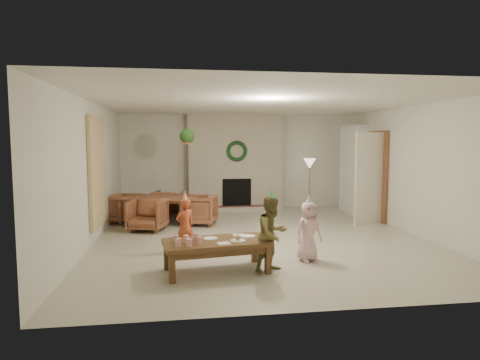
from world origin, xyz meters
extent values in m
plane|color=#B7B29E|center=(0.00, 0.00, 0.00)|extent=(7.00, 7.00, 0.00)
plane|color=white|center=(0.00, 0.00, 2.50)|extent=(7.00, 7.00, 0.00)
plane|color=silver|center=(0.00, 3.50, 1.25)|extent=(7.00, 0.00, 7.00)
plane|color=silver|center=(0.00, -3.50, 1.25)|extent=(7.00, 0.00, 7.00)
plane|color=silver|center=(-3.00, 0.00, 1.25)|extent=(0.00, 7.00, 7.00)
plane|color=silver|center=(3.00, 0.00, 1.25)|extent=(0.00, 7.00, 7.00)
cube|color=#562E16|center=(0.00, 3.30, 1.25)|extent=(2.50, 0.40, 2.50)
cube|color=#5C1B19|center=(0.00, 2.95, 0.06)|extent=(1.60, 0.30, 0.12)
cube|color=black|center=(0.00, 3.12, 0.45)|extent=(0.75, 0.12, 0.75)
torus|color=#143618|center=(0.00, 3.07, 1.55)|extent=(0.54, 0.10, 0.54)
cylinder|color=gold|center=(1.93, 3.00, 0.01)|extent=(0.25, 0.25, 0.03)
cylinder|color=gold|center=(1.93, 3.00, 0.63)|extent=(0.03, 0.03, 1.21)
cone|color=beige|center=(1.93, 3.00, 1.21)|extent=(0.32, 0.32, 0.27)
cube|color=white|center=(2.84, 2.30, 1.10)|extent=(0.30, 1.00, 2.20)
cube|color=white|center=(2.82, 2.30, 0.45)|extent=(0.30, 0.92, 0.03)
cube|color=white|center=(2.82, 2.30, 0.85)|extent=(0.30, 0.92, 0.03)
cube|color=white|center=(2.82, 2.30, 1.25)|extent=(0.30, 0.92, 0.03)
cube|color=white|center=(2.82, 2.30, 1.65)|extent=(0.30, 0.92, 0.03)
cube|color=#AE2036|center=(2.80, 2.15, 0.59)|extent=(0.20, 0.40, 0.24)
cube|color=navy|center=(2.80, 2.35, 0.99)|extent=(0.20, 0.44, 0.24)
cube|color=#C6782A|center=(2.80, 2.20, 1.38)|extent=(0.20, 0.36, 0.22)
cube|color=brown|center=(2.96, 1.20, 1.02)|extent=(0.05, 0.86, 2.04)
cube|color=beige|center=(2.58, 0.82, 1.00)|extent=(0.77, 0.32, 2.00)
cube|color=beige|center=(-2.96, 0.20, 1.25)|extent=(0.06, 1.20, 2.00)
imported|color=brown|center=(-1.94, 1.56, 0.29)|extent=(1.84, 1.33, 0.58)
imported|color=brown|center=(-2.13, 0.86, 0.32)|extent=(0.85, 0.86, 0.64)
imported|color=brown|center=(-1.74, 2.26, 0.32)|extent=(0.85, 0.86, 0.64)
imported|color=brown|center=(-2.64, 1.75, 0.32)|extent=(0.86, 0.85, 0.64)
imported|color=brown|center=(-1.06, 1.32, 0.32)|extent=(0.86, 0.85, 0.64)
cylinder|color=tan|center=(-1.30, 1.50, 2.15)|extent=(0.01, 0.01, 0.70)
cylinder|color=#9E5533|center=(-1.30, 1.50, 1.80)|extent=(0.16, 0.16, 0.12)
sphere|color=#1F4818|center=(-1.30, 1.50, 1.92)|extent=(0.32, 0.32, 0.32)
cube|color=brown|center=(-0.97, -1.99, 0.41)|extent=(1.53, 0.93, 0.07)
cube|color=brown|center=(-0.97, -1.99, 0.33)|extent=(1.40, 0.80, 0.09)
cube|color=brown|center=(-1.57, -2.37, 0.19)|extent=(0.09, 0.09, 0.38)
cube|color=brown|center=(-0.28, -2.18, 0.19)|extent=(0.09, 0.09, 0.38)
cube|color=brown|center=(-1.66, -1.79, 0.19)|extent=(0.09, 0.09, 0.38)
cube|color=brown|center=(-0.37, -1.60, 0.19)|extent=(0.09, 0.09, 0.38)
cylinder|color=white|center=(-1.49, -2.23, 0.49)|extent=(0.09, 0.09, 0.10)
cylinder|color=white|center=(-1.53, -2.02, 0.49)|extent=(0.09, 0.09, 0.10)
cylinder|color=white|center=(-1.35, -2.27, 0.49)|extent=(0.09, 0.09, 0.10)
cylinder|color=white|center=(-1.39, -2.05, 0.49)|extent=(0.09, 0.09, 0.10)
cylinder|color=white|center=(-1.21, -2.16, 0.49)|extent=(0.09, 0.09, 0.10)
cylinder|color=white|center=(-1.25, -1.94, 0.49)|extent=(0.09, 0.09, 0.10)
cylinder|color=white|center=(-1.05, -1.86, 0.45)|extent=(0.23, 0.23, 0.01)
cylinder|color=white|center=(-0.68, -2.06, 0.45)|extent=(0.23, 0.23, 0.01)
cylinder|color=white|center=(-0.50, -1.80, 0.45)|extent=(0.23, 0.23, 0.01)
sphere|color=tan|center=(-0.68, -2.06, 0.49)|extent=(0.09, 0.09, 0.08)
cube|color=#F1B2BB|center=(-0.89, -2.18, 0.45)|extent=(0.19, 0.19, 0.01)
cube|color=#F1B2BB|center=(-0.62, -1.73, 0.45)|extent=(0.19, 0.19, 0.01)
imported|color=#AC4324|center=(-1.39, -0.98, 0.45)|extent=(0.39, 0.35, 0.89)
cone|color=#F6B552|center=(-1.39, -0.98, 0.93)|extent=(0.14, 0.14, 0.17)
imported|color=#9A582A|center=(-0.20, -2.08, 0.53)|extent=(0.65, 0.61, 1.06)
cone|color=#4DB35F|center=(-0.20, -2.08, 1.10)|extent=(0.15, 0.15, 0.17)
imported|color=beige|center=(0.45, -1.65, 0.45)|extent=(0.51, 0.41, 0.90)
cone|color=#B9BAC1|center=(0.45, -1.65, 0.94)|extent=(0.13, 0.13, 0.16)
camera|label=1|loc=(-1.44, -7.61, 1.81)|focal=31.11mm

